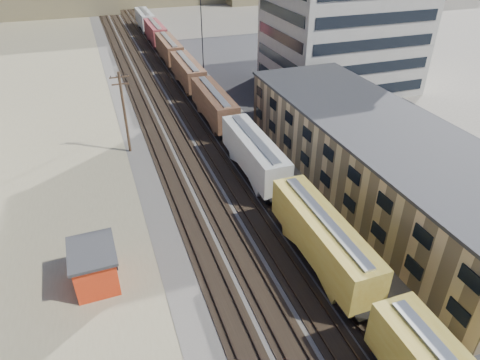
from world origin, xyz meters
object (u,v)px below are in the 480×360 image
object	(u,v)px
utility_pole_north	(124,111)
maintenance_shed	(95,266)
parked_car_blue	(325,89)
freight_train	(200,86)

from	to	relation	value
utility_pole_north	maintenance_shed	xyz separation A→B (m)	(-5.27, -21.68, -3.59)
maintenance_shed	parked_car_blue	bearing A→B (deg)	39.80
freight_train	maintenance_shed	xyz separation A→B (m)	(-17.57, -34.04, -1.08)
freight_train	utility_pole_north	bearing A→B (deg)	-134.85
parked_car_blue	maintenance_shed	bearing A→B (deg)	-167.88
maintenance_shed	parked_car_blue	distance (m)	49.27
utility_pole_north	parked_car_blue	distance (m)	34.33
utility_pole_north	maintenance_shed	size ratio (longest dim) A/B	2.15
parked_car_blue	utility_pole_north	bearing A→B (deg)	169.16
freight_train	parked_car_blue	world-z (taller)	freight_train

